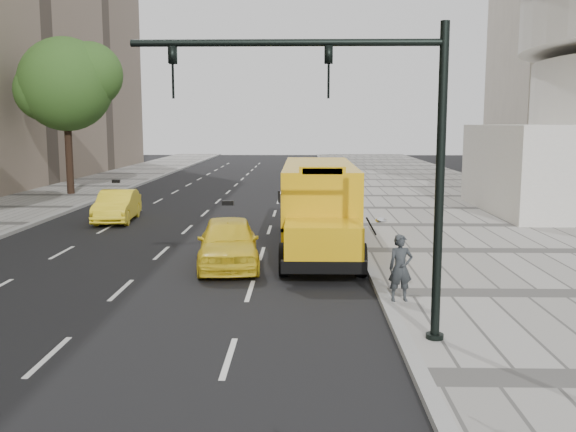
{
  "coord_description": "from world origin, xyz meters",
  "views": [
    {
      "loc": [
        3.92,
        -21.78,
        4.48
      ],
      "look_at": [
        3.5,
        -4.0,
        1.9
      ],
      "focal_mm": 40.0,
      "sensor_mm": 36.0,
      "label": 1
    }
  ],
  "objects_px": {
    "tree_c": "(67,84)",
    "school_bus": "(319,198)",
    "taxi_far": "(117,206)",
    "pedestrian": "(400,268)",
    "taxi_near": "(228,242)",
    "traffic_signal": "(369,143)"
  },
  "relations": [
    {
      "from": "tree_c",
      "to": "school_bus",
      "type": "relative_size",
      "value": 0.83
    },
    {
      "from": "school_bus",
      "to": "taxi_far",
      "type": "xyz_separation_m",
      "value": [
        -9.12,
        5.6,
        -1.05
      ]
    },
    {
      "from": "taxi_far",
      "to": "pedestrian",
      "type": "relative_size",
      "value": 2.64
    },
    {
      "from": "taxi_near",
      "to": "pedestrian",
      "type": "relative_size",
      "value": 2.79
    },
    {
      "from": "taxi_near",
      "to": "taxi_far",
      "type": "bearing_deg",
      "value": 117.41
    },
    {
      "from": "taxi_far",
      "to": "pedestrian",
      "type": "xyz_separation_m",
      "value": [
        10.93,
        -13.6,
        0.26
      ]
    },
    {
      "from": "pedestrian",
      "to": "traffic_signal",
      "type": "xyz_separation_m",
      "value": [
        -1.12,
        -2.79,
        3.12
      ]
    },
    {
      "from": "taxi_near",
      "to": "tree_c",
      "type": "bearing_deg",
      "value": 115.1
    },
    {
      "from": "taxi_far",
      "to": "tree_c",
      "type": "bearing_deg",
      "value": 114.39
    },
    {
      "from": "tree_c",
      "to": "taxi_far",
      "type": "height_order",
      "value": "tree_c"
    },
    {
      "from": "school_bus",
      "to": "taxi_near",
      "type": "relative_size",
      "value": 2.51
    },
    {
      "from": "school_bus",
      "to": "taxi_near",
      "type": "bearing_deg",
      "value": -128.58
    },
    {
      "from": "pedestrian",
      "to": "traffic_signal",
      "type": "distance_m",
      "value": 4.33
    },
    {
      "from": "tree_c",
      "to": "pedestrian",
      "type": "distance_m",
      "value": 29.74
    },
    {
      "from": "tree_c",
      "to": "traffic_signal",
      "type": "relative_size",
      "value": 1.51
    },
    {
      "from": "tree_c",
      "to": "taxi_near",
      "type": "relative_size",
      "value": 2.1
    },
    {
      "from": "tree_c",
      "to": "taxi_far",
      "type": "relative_size",
      "value": 2.22
    },
    {
      "from": "tree_c",
      "to": "taxi_far",
      "type": "bearing_deg",
      "value": -60.69
    },
    {
      "from": "school_bus",
      "to": "pedestrian",
      "type": "distance_m",
      "value": 8.25
    },
    {
      "from": "taxi_near",
      "to": "traffic_signal",
      "type": "relative_size",
      "value": 0.72
    },
    {
      "from": "taxi_near",
      "to": "taxi_far",
      "type": "distance_m",
      "value": 11.14
    },
    {
      "from": "traffic_signal",
      "to": "tree_c",
      "type": "bearing_deg",
      "value": 120.29
    }
  ]
}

